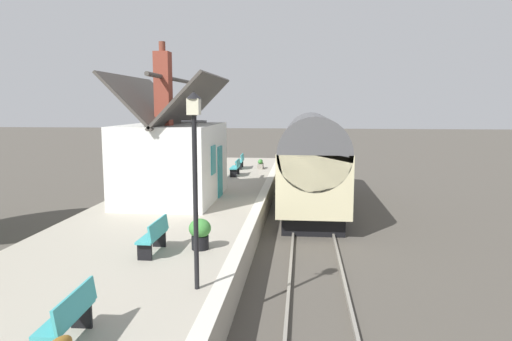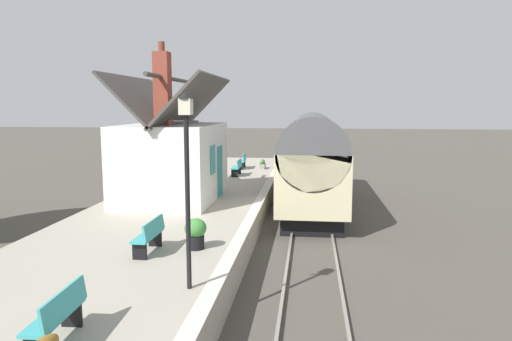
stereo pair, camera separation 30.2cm
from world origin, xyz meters
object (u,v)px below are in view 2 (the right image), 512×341
object	(u,v)px
bench_mid_platform	(237,167)
planter_under_sign	(197,163)
station_building	(173,158)
bench_platform_end	(242,161)
train	(312,160)
planter_edge_near	(262,164)
bench_near_building	(58,315)
bench_by_lamp	(150,235)
lamp_post_platform	(187,155)
planter_bench_right	(196,232)

from	to	relation	value
bench_mid_platform	planter_under_sign	xyz separation A→B (m)	(3.16, 3.02, -0.19)
station_building	bench_platform_end	xyz separation A→B (m)	(9.46, -1.46, -1.21)
train	planter_edge_near	bearing A→B (deg)	24.55
train	bench_near_building	size ratio (longest dim) A/B	7.54
bench_by_lamp	lamp_post_platform	xyz separation A→B (m)	(-2.19, -1.61, 2.31)
station_building	bench_mid_platform	distance (m)	6.89
train	planter_bench_right	world-z (taller)	train
bench_mid_platform	bench_by_lamp	world-z (taller)	same
station_building	planter_bench_right	size ratio (longest dim) A/B	7.44
train	station_building	distance (m)	6.42
bench_near_building	planter_under_sign	world-z (taller)	bench_near_building
train	planter_edge_near	size ratio (longest dim) A/B	12.95
bench_by_lamp	lamp_post_platform	size ratio (longest dim) A/B	0.35
bench_by_lamp	planter_under_sign	bearing A→B (deg)	9.71
planter_edge_near	planter_bench_right	size ratio (longest dim) A/B	1.01
planter_under_sign	lamp_post_platform	world-z (taller)	lamp_post_platform
bench_near_building	bench_platform_end	bearing A→B (deg)	0.24
bench_mid_platform	planter_under_sign	distance (m)	4.37
train	planter_edge_near	distance (m)	7.13
lamp_post_platform	bench_mid_platform	bearing A→B (deg)	5.24
bench_platform_end	station_building	bearing A→B (deg)	171.23
station_building	lamp_post_platform	size ratio (longest dim) A/B	1.51
train	bench_mid_platform	distance (m)	5.34
bench_by_lamp	bench_platform_end	bearing A→B (deg)	-0.11
bench_near_building	planter_under_sign	bearing A→B (deg)	7.94
station_building	lamp_post_platform	distance (m)	9.64
bench_platform_end	bench_by_lamp	bearing A→B (deg)	179.89
bench_mid_platform	planter_under_sign	world-z (taller)	bench_mid_platform
train	planter_under_sign	size ratio (longest dim) A/B	12.97
station_building	bench_platform_end	bearing A→B (deg)	-8.77
bench_mid_platform	bench_by_lamp	xyz separation A→B (m)	(-13.48, 0.17, 0.00)
bench_mid_platform	bench_platform_end	bearing A→B (deg)	2.72
bench_by_lamp	planter_under_sign	world-z (taller)	bench_by_lamp
bench_mid_platform	planter_edge_near	xyz separation A→B (m)	(2.96, -1.06, -0.20)
planter_under_sign	lamp_post_platform	xyz separation A→B (m)	(-18.83, -4.45, 2.50)
bench_near_building	planter_bench_right	distance (m)	5.19
bench_mid_platform	lamp_post_platform	bearing A→B (deg)	-174.76
bench_near_building	planter_bench_right	size ratio (longest dim) A/B	1.73
station_building	planter_bench_right	distance (m)	7.01
train	planter_under_sign	xyz separation A→B (m)	(6.61, 7.01, -1.00)
planter_bench_right	planter_under_sign	xyz separation A→B (m)	(16.17, 3.93, -0.16)
bench_near_building	bench_by_lamp	bearing A→B (deg)	1.48
bench_by_lamp	bench_platform_end	xyz separation A→B (m)	(16.35, -0.03, 0.00)
bench_near_building	planter_under_sign	xyz separation A→B (m)	(21.27, 2.97, -0.19)
planter_bench_right	bench_mid_platform	bearing A→B (deg)	4.02
planter_edge_near	planter_under_sign	world-z (taller)	planter_under_sign
train	bench_platform_end	xyz separation A→B (m)	(6.33, 4.13, -0.81)
planter_under_sign	planter_bench_right	bearing A→B (deg)	-166.33
bench_platform_end	planter_edge_near	xyz separation A→B (m)	(0.09, -1.20, -0.20)
lamp_post_platform	bench_near_building	bearing A→B (deg)	148.67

